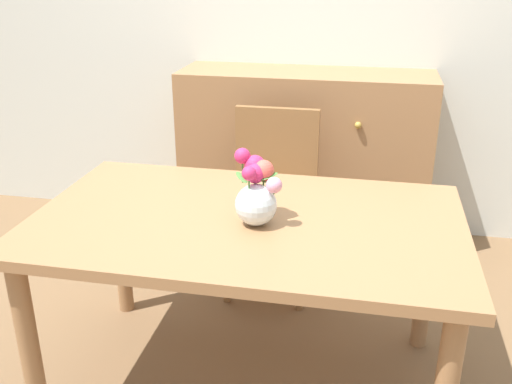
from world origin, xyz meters
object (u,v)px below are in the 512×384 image
object	(u,v)px
dresser	(304,158)
flower_vase	(256,193)
chair_far	(273,187)
dining_table	(247,240)

from	to	relation	value
dresser	flower_vase	bearing A→B (deg)	-90.15
chair_far	flower_vase	world-z (taller)	flower_vase
dining_table	flower_vase	world-z (taller)	flower_vase
dining_table	flower_vase	distance (m)	0.21
dresser	flower_vase	distance (m)	1.40
chair_far	dresser	world-z (taller)	dresser
dining_table	flower_vase	size ratio (longest dim) A/B	6.10
chair_far	dresser	bearing A→B (deg)	-99.85
chair_far	flower_vase	distance (m)	0.90
dining_table	dresser	xyz separation A→B (m)	(0.05, 1.33, -0.13)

